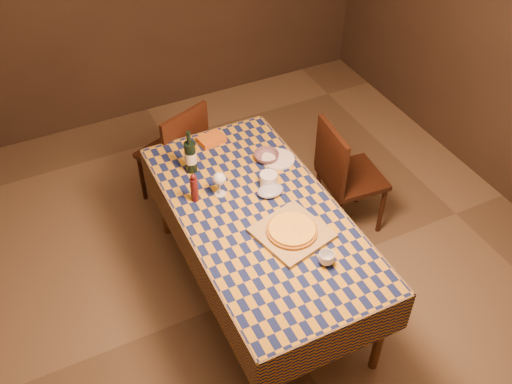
% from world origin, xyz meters
% --- Properties ---
extents(room, '(5.00, 5.10, 2.70)m').
position_xyz_m(room, '(0.00, 0.00, 1.35)').
color(room, brown).
rests_on(room, ground).
extents(dining_table, '(0.94, 1.84, 0.77)m').
position_xyz_m(dining_table, '(0.00, 0.00, 0.69)').
color(dining_table, brown).
rests_on(dining_table, ground).
extents(cutting_board, '(0.46, 0.46, 0.02)m').
position_xyz_m(cutting_board, '(0.09, -0.25, 0.78)').
color(cutting_board, '#9F834B').
rests_on(cutting_board, dining_table).
extents(pizza, '(0.38, 0.38, 0.03)m').
position_xyz_m(pizza, '(0.09, -0.25, 0.81)').
color(pizza, '#955718').
rests_on(pizza, cutting_board).
extents(pepper_mill, '(0.06, 0.06, 0.21)m').
position_xyz_m(pepper_mill, '(-0.31, 0.28, 0.87)').
color(pepper_mill, '#451012').
rests_on(pepper_mill, dining_table).
extents(bowl, '(0.22, 0.22, 0.05)m').
position_xyz_m(bowl, '(0.27, 0.44, 0.80)').
color(bowl, '#5F4450').
rests_on(bowl, dining_table).
extents(wine_glass, '(0.09, 0.09, 0.17)m').
position_xyz_m(wine_glass, '(-0.15, 0.26, 0.89)').
color(wine_glass, silver).
rests_on(wine_glass, dining_table).
extents(wine_bottle, '(0.08, 0.08, 0.31)m').
position_xyz_m(wine_bottle, '(-0.22, 0.56, 0.89)').
color(wine_bottle, black).
rests_on(wine_bottle, dining_table).
extents(deli_tub, '(0.13, 0.13, 0.09)m').
position_xyz_m(deli_tub, '(0.16, 0.20, 0.82)').
color(deli_tub, silver).
rests_on(deli_tub, dining_table).
extents(takeout_container, '(0.20, 0.15, 0.04)m').
position_xyz_m(takeout_container, '(0.01, 0.78, 0.79)').
color(takeout_container, '#B45917').
rests_on(takeout_container, dining_table).
extents(white_plate, '(0.25, 0.25, 0.01)m').
position_xyz_m(white_plate, '(0.34, 0.40, 0.78)').
color(white_plate, silver).
rests_on(white_plate, dining_table).
extents(tumbler, '(0.12, 0.12, 0.07)m').
position_xyz_m(tumbler, '(0.16, -0.52, 0.81)').
color(tumbler, silver).
rests_on(tumbler, dining_table).
extents(flour_patch, '(0.29, 0.26, 0.00)m').
position_xyz_m(flour_patch, '(0.11, -0.29, 0.77)').
color(flour_patch, white).
rests_on(flour_patch, dining_table).
extents(flour_bag, '(0.19, 0.15, 0.05)m').
position_xyz_m(flour_bag, '(0.14, 0.13, 0.80)').
color(flour_bag, '#909AB9').
rests_on(flour_bag, dining_table).
extents(chair_far, '(0.55, 0.55, 0.93)m').
position_xyz_m(chair_far, '(-0.15, 1.09, 0.52)').
color(chair_far, black).
rests_on(chair_far, ground).
extents(chair_right, '(0.46, 0.46, 0.93)m').
position_xyz_m(chair_right, '(0.84, 0.33, 0.52)').
color(chair_right, black).
rests_on(chair_right, ground).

